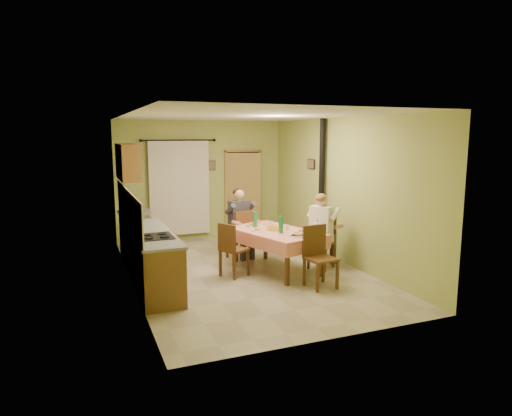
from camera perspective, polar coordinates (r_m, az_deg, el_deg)
name	(u,v)px	position (r m, az deg, el deg)	size (l,w,h in m)	color
floor	(245,272)	(8.42, -1.34, -7.95)	(4.00, 6.00, 0.01)	tan
room_shell	(245,172)	(8.08, -1.39, 4.49)	(4.04, 6.04, 2.82)	#A9B45C
kitchen_run	(146,250)	(8.27, -13.54, -5.07)	(0.64, 3.64, 1.56)	brown
upper_cabinets	(128,162)	(9.31, -15.74, 5.57)	(0.35, 1.40, 0.70)	brown
curtain	(180,187)	(10.75, -9.53, 2.55)	(1.70, 0.07, 2.22)	black
doorway	(244,193)	(11.24, -1.56, 1.87)	(0.96, 0.26, 2.15)	black
dining_table	(275,251)	(8.37, 2.43, -5.36)	(1.52, 1.98, 0.76)	#F08B7B
tableware	(280,228)	(8.19, 3.04, -2.48)	(0.99, 1.48, 0.33)	white
chair_far	(240,244)	(9.22, -1.97, -4.56)	(0.52, 0.52, 1.00)	#553417
chair_near	(320,270)	(7.60, 8.02, -7.65)	(0.48, 0.48, 1.01)	#553417
chair_right	(322,253)	(8.66, 8.20, -5.57)	(0.55, 0.55, 0.96)	#553417
chair_left	(234,260)	(8.09, -2.82, -6.53)	(0.55, 0.55, 0.96)	#553417
man_far	(240,216)	(9.11, -2.04, -0.95)	(0.63, 0.53, 1.39)	#38333D
man_right	(322,222)	(8.52, 8.25, -1.75)	(0.63, 0.65, 1.39)	silver
stove_flue	(321,206)	(9.51, 8.15, 0.29)	(0.24, 0.24, 2.80)	black
picture_back	(212,165)	(10.97, -5.57, 5.32)	(0.19, 0.03, 0.23)	black
picture_right	(311,164)	(9.98, 6.89, 5.49)	(0.03, 0.31, 0.21)	brown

